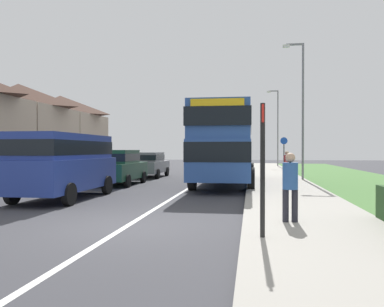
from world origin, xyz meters
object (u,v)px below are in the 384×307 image
street_lamp_far (277,123)px  cycle_route_sign (284,155)px  bus_stop_sign (263,160)px  parked_van_blue (65,161)px  parked_car_dark_green (119,166)px  pedestrian_at_stop (290,184)px  double_decker_bus (225,142)px  pedestrian_walking_away (287,164)px  street_lamp_mid (301,102)px  parked_car_grey (149,163)px

street_lamp_far → cycle_route_sign: bearing=-92.0°
bus_stop_sign → cycle_route_sign: bearing=84.1°
parked_van_blue → parked_car_dark_green: size_ratio=1.19×
parked_van_blue → bus_stop_sign: (6.73, -5.69, 0.19)m
parked_van_blue → pedestrian_at_stop: 8.43m
double_decker_bus → parked_van_blue: 8.23m
double_decker_bus → cycle_route_sign: size_ratio=3.83×
pedestrian_walking_away → bus_stop_sign: 15.06m
bus_stop_sign → street_lamp_mid: 15.15m
parked_car_dark_green → bus_stop_sign: (6.70, -11.35, 0.60)m
parked_van_blue → cycle_route_sign: 14.75m
pedestrian_at_stop → bus_stop_sign: size_ratio=0.64×
street_lamp_mid → street_lamp_far: 18.21m
double_decker_bus → pedestrian_at_stop: 10.58m
pedestrian_walking_away → cycle_route_sign: 2.80m
pedestrian_walking_away → street_lamp_far: 18.28m
double_decker_bus → cycle_route_sign: double_decker_bus is taller
parked_car_grey → cycle_route_sign: bearing=5.7°
bus_stop_sign → street_lamp_far: 33.11m
bus_stop_sign → street_lamp_mid: (2.48, 14.69, 2.78)m
double_decker_bus → parked_van_blue: bearing=-130.1°
street_lamp_far → street_lamp_mid: bearing=-89.6°
parked_van_blue → parked_car_dark_green: (0.03, 5.66, -0.41)m
parked_car_dark_green → pedestrian_at_stop: bearing=-52.8°
parked_van_blue → street_lamp_far: bearing=71.5°
parked_car_dark_green → parked_car_grey: bearing=89.2°
double_decker_bus → street_lamp_mid: 5.26m
cycle_route_sign → parked_car_dark_green: bearing=-143.3°
parked_car_dark_green → pedestrian_at_stop: (7.36, -9.70, 0.03)m
pedestrian_walking_away → street_lamp_mid: size_ratio=0.22×
parked_car_dark_green → street_lamp_far: (9.05, 21.55, 3.45)m
cycle_route_sign → parked_car_grey: bearing=-174.3°
cycle_route_sign → street_lamp_far: 15.48m
street_lamp_mid → cycle_route_sign: bearing=102.3°
parked_van_blue → pedestrian_walking_away: bearing=47.5°
parked_car_dark_green → cycle_route_sign: cycle_route_sign is taller
parked_car_dark_green → street_lamp_mid: street_lamp_mid is taller
double_decker_bus → pedestrian_walking_away: bearing=43.0°
double_decker_bus → parked_car_grey: (-5.17, 4.92, -1.26)m
pedestrian_walking_away → parked_car_grey: bearing=167.0°
pedestrian_at_stop → pedestrian_walking_away: size_ratio=1.00×
street_lamp_mid → pedestrian_walking_away: bearing=160.5°
double_decker_bus → cycle_route_sign: bearing=60.3°
parked_van_blue → street_lamp_far: street_lamp_far is taller
pedestrian_at_stop → pedestrian_walking_away: bearing=85.3°
pedestrian_at_stop → street_lamp_mid: size_ratio=0.22×
parked_van_blue → parked_car_grey: bearing=89.5°
parked_car_grey → pedestrian_walking_away: (8.38, -1.93, 0.10)m
parked_van_blue → pedestrian_walking_away: (8.48, 9.26, -0.38)m
pedestrian_at_stop → cycle_route_sign: 16.11m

